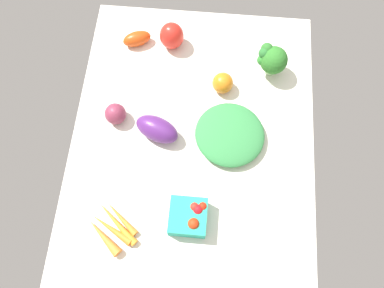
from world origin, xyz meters
TOP-DOWN VIEW (x-y plane):
  - tablecloth at (0.00, 0.00)cm, footprint 104.00×76.00cm
  - heirloom_tomato_orange at (21.45, -8.13)cm, footprint 6.81×6.81cm
  - berry_basket at (-22.58, -1.12)cm, footprint 10.60×10.60cm
  - broccoli_head at (29.19, -23.24)cm, footprint 8.97×9.81cm
  - eggplant at (3.28, 11.09)cm, footprint 11.96×15.72cm
  - carrot_bunch at (-27.45, 20.70)cm, footprint 16.00×15.66cm
  - bell_pepper_red at (37.21, 10.14)cm, footprint 11.35×11.35cm
  - leafy_greens_clump at (4.01, -11.41)cm, footprint 30.27×30.32cm
  - red_onion_center at (7.49, 24.79)cm, footprint 6.74×6.74cm
  - roma_tomato at (36.69, 22.19)cm, footprint 8.40×10.86cm

SIDE VIEW (x-z plane):
  - tablecloth at x=0.00cm, z-range 0.00..2.00cm
  - carrot_bunch at x=-27.45cm, z-range 1.79..4.70cm
  - roma_tomato at x=36.69cm, z-range 2.00..6.97cm
  - leafy_greens_clump at x=4.01cm, z-range 2.00..6.97cm
  - red_onion_center at x=7.49cm, z-range 2.00..8.74cm
  - berry_basket at x=-22.58cm, z-range 1.67..9.10cm
  - heirloom_tomato_orange at x=21.45cm, z-range 2.00..8.81cm
  - eggplant at x=3.28cm, z-range 2.00..9.52cm
  - bell_pepper_red at x=37.21cm, z-range 2.00..11.64cm
  - broccoli_head at x=29.19cm, z-range 3.39..15.07cm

